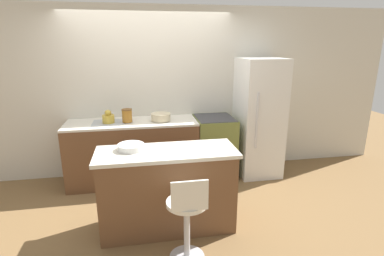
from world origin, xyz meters
TOP-DOWN VIEW (x-y plane):
  - ground_plane at (0.00, 0.00)m, footprint 14.00×14.00m
  - wall_back at (0.00, 0.70)m, footprint 8.00×0.06m
  - back_counter at (-0.29, 0.34)m, footprint 1.91×0.65m
  - kitchen_island at (0.10, -0.96)m, footprint 1.52×0.58m
  - oven_range at (0.97, 0.34)m, footprint 0.59×0.66m
  - refrigerator at (1.68, 0.32)m, footprint 0.64×0.73m
  - stool_chair at (0.23, -1.56)m, footprint 0.39×0.39m
  - kettle at (-0.61, 0.31)m, footprint 0.17×0.17m
  - mixing_bowl at (0.14, 0.31)m, footprint 0.28×0.28m
  - canister_jar at (-0.34, 0.31)m, footprint 0.15×0.15m
  - fruit_bowl at (-0.28, -0.87)m, footprint 0.29×0.29m

SIDE VIEW (x-z plane):
  - ground_plane at x=0.00m, z-range 0.00..0.00m
  - stool_chair at x=0.23m, z-range 0.00..0.92m
  - back_counter at x=-0.29m, z-range 0.00..0.94m
  - kitchen_island at x=0.10m, z-range 0.00..0.94m
  - oven_range at x=0.97m, z-range 0.00..0.95m
  - refrigerator at x=1.68m, z-range 0.00..1.84m
  - fruit_bowl at x=-0.28m, z-range 0.94..1.00m
  - mixing_bowl at x=0.14m, z-range 0.95..1.05m
  - kettle at x=-0.61m, z-range 0.93..1.12m
  - canister_jar at x=-0.34m, z-range 0.95..1.14m
  - wall_back at x=0.00m, z-range 0.00..2.60m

